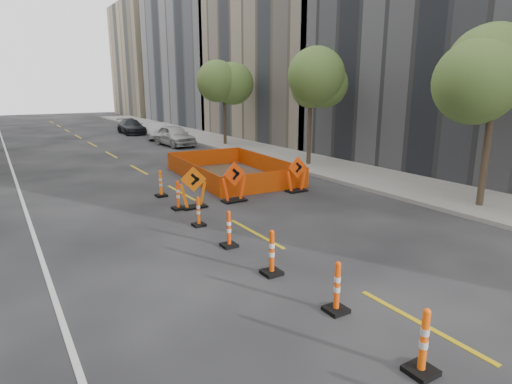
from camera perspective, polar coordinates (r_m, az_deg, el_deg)
ground_plane at (r=10.20m, az=12.10°, el=-11.84°), size 140.00×140.00×0.00m
sidewalk_right at (r=24.54m, az=8.08°, el=3.73°), size 4.00×90.00×0.15m
bld_right_c at (r=38.45m, az=6.35°, el=17.81°), size 12.00×16.00×14.00m
bld_right_d at (r=52.60m, az=-5.31°, el=20.07°), size 12.00×18.00×20.00m
bld_right_e at (r=69.33m, az=-12.38°, el=16.68°), size 12.00×14.00×16.00m
tree_r_a at (r=17.16m, az=29.28°, el=12.72°), size 2.80×2.80×5.95m
tree_r_b at (r=23.77m, az=7.31°, el=14.21°), size 2.80×2.80×5.95m
tree_r_c at (r=32.18m, az=-4.27°, el=14.20°), size 2.80×2.80×5.95m
channelizer_1 at (r=7.44m, az=21.48°, el=-18.06°), size 0.44×0.44×1.13m
channelizer_2 at (r=8.78m, az=10.75°, el=-12.32°), size 0.42×0.42×1.08m
channelizer_3 at (r=10.22m, az=2.12°, el=-8.03°), size 0.44×0.44×1.12m
channelizer_4 at (r=11.94m, az=-3.64°, el=-4.92°), size 0.41×0.41×1.05m
channelizer_5 at (r=13.80m, az=-7.69°, el=-2.57°), size 0.38×0.38×0.98m
channelizer_6 at (r=15.74m, az=-10.37°, el=-0.41°), size 0.42×0.42×1.07m
channelizer_7 at (r=17.73m, az=-12.59°, el=1.12°), size 0.43×0.43×1.09m
chevron_sign_left at (r=15.79m, az=-8.36°, el=0.61°), size 1.19×0.98×1.55m
chevron_sign_center at (r=16.51m, az=-2.96°, el=1.37°), size 1.08×0.69×1.58m
chevron_sign_right at (r=18.14m, az=5.45°, el=2.38°), size 1.04×0.65×1.52m
safety_fence at (r=21.07m, az=-3.32°, el=3.18°), size 4.67×7.41×0.89m
parked_car_near at (r=32.83m, az=-10.84°, el=7.41°), size 2.14×4.60×1.52m
parked_car_mid at (r=37.57m, az=-12.98°, el=7.99°), size 2.77×4.39×1.37m
parked_car_far at (r=42.06m, az=-16.29°, el=8.36°), size 1.96×4.62×1.33m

